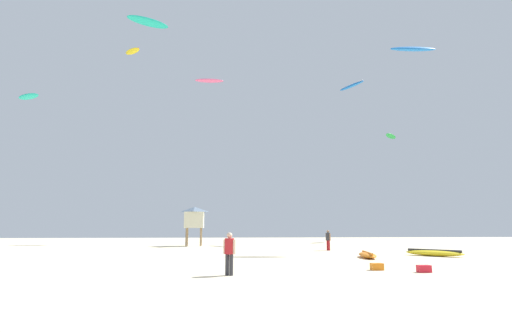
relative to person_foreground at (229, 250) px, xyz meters
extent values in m
plane|color=beige|center=(2.53, -3.13, -1.04)|extent=(120.00, 120.00, 0.00)
cylinder|color=#2D2D33|center=(0.08, -0.05, -0.60)|extent=(0.16, 0.16, 0.88)
cylinder|color=#2D2D33|center=(-0.08, 0.05, -0.60)|extent=(0.16, 0.16, 0.88)
cylinder|color=#B21E23|center=(0.00, 0.00, 0.17)|extent=(0.40, 0.40, 0.66)
cylinder|color=beige|center=(0.20, -0.13, 0.14)|extent=(0.12, 0.12, 0.61)
cylinder|color=beige|center=(-0.20, 0.13, 0.14)|extent=(0.12, 0.12, 0.61)
sphere|color=beige|center=(0.00, 0.00, 0.62)|extent=(0.24, 0.24, 0.24)
cylinder|color=#B21E23|center=(8.74, 16.47, -0.61)|extent=(0.16, 0.16, 0.85)
cylinder|color=#B21E23|center=(8.64, 16.64, -0.61)|extent=(0.16, 0.16, 0.85)
cylinder|color=#2D2D33|center=(8.69, 16.55, 0.14)|extent=(0.39, 0.39, 0.64)
cylinder|color=#936B4C|center=(8.80, 16.35, 0.11)|extent=(0.11, 0.11, 0.59)
cylinder|color=#936B4C|center=(8.58, 16.75, 0.11)|extent=(0.11, 0.11, 0.59)
sphere|color=#936B4C|center=(8.69, 16.55, 0.58)|extent=(0.23, 0.23, 0.23)
ellipsoid|color=orange|center=(9.13, 8.47, -0.86)|extent=(1.49, 3.47, 0.35)
cylinder|color=orange|center=(9.13, 8.47, -0.70)|extent=(0.66, 3.07, 0.15)
ellipsoid|color=yellow|center=(14.32, 9.62, -0.83)|extent=(3.45, 3.61, 0.43)
cylinder|color=#2D2D33|center=(14.32, 9.62, -0.65)|extent=(2.55, 2.74, 0.17)
cylinder|color=#8C704C|center=(-2.79, 26.17, -0.09)|extent=(0.14, 0.14, 1.90)
cylinder|color=#8C704C|center=(-2.79, 24.67, -0.09)|extent=(0.14, 0.14, 1.90)
cylinder|color=#8C704C|center=(-4.29, 26.17, -0.09)|extent=(0.14, 0.14, 1.90)
cylinder|color=#8C704C|center=(-4.29, 24.67, -0.09)|extent=(0.14, 0.14, 1.90)
cube|color=beige|center=(-3.54, 25.42, 1.71)|extent=(2.00, 2.00, 1.70)
pyramid|color=slate|center=(-3.54, 25.42, 2.84)|extent=(2.30, 2.30, 0.55)
cube|color=red|center=(8.72, 0.41, -0.88)|extent=(0.56, 0.36, 0.32)
cube|color=orange|center=(6.97, 1.47, -0.88)|extent=(0.56, 0.36, 0.32)
ellipsoid|color=green|center=(24.35, 37.69, 14.40)|extent=(3.19, 3.71, 0.39)
ellipsoid|color=yellow|center=(-13.53, 35.28, 25.36)|extent=(2.75, 2.43, 0.71)
cylinder|color=red|center=(-13.53, 35.28, 25.49)|extent=(2.14, 1.75, 0.13)
ellipsoid|color=#19B29E|center=(-18.27, 18.48, 12.73)|extent=(2.67, 2.00, 0.46)
ellipsoid|color=#E5598C|center=(-2.75, 36.09, 21.67)|extent=(4.06, 1.16, 0.43)
ellipsoid|color=blue|center=(16.49, 31.45, 19.71)|extent=(3.05, 4.26, 0.92)
cylinder|color=white|center=(16.49, 31.45, 19.90)|extent=(1.97, 3.47, 0.18)
ellipsoid|color=#19B29E|center=(-8.82, 22.73, 22.88)|extent=(4.58, 3.16, 0.69)
ellipsoid|color=blue|center=(17.46, 16.53, 17.76)|extent=(4.44, 1.53, 0.94)
camera|label=1|loc=(-0.17, -16.65, 0.98)|focal=26.96mm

